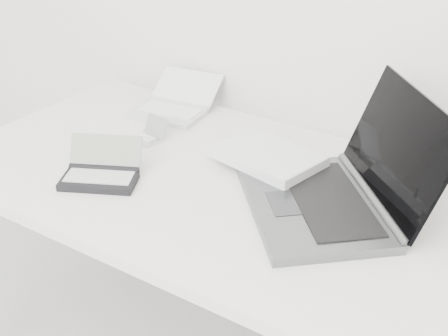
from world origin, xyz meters
The scene contains 5 objects.
desk centered at (0.00, 1.55, 0.68)m, with size 1.60×0.80×0.73m.
laptop_large centered at (0.18, 1.61, 0.77)m, with size 0.66×0.57×0.27m.
netbook_open_white centered at (-0.44, 1.83, 0.75)m, with size 0.25×0.29×0.09m.
pda_silver centered at (-0.37, 1.63, 0.74)m, with size 0.09×0.10×0.06m.
palmtop_charcoal centered at (-0.32, 1.38, 0.75)m, with size 0.24×0.22×0.09m.
Camera 1 is at (0.71, 0.39, 1.50)m, focal length 50.00 mm.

